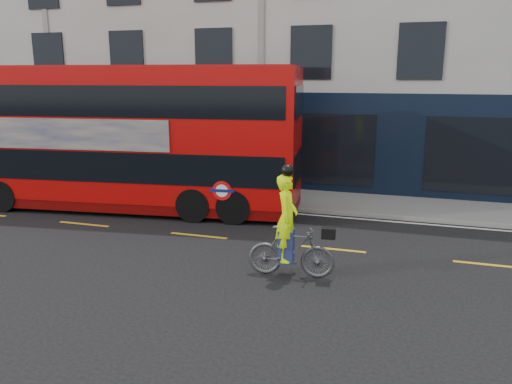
% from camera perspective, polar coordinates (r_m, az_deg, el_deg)
% --- Properties ---
extents(ground, '(120.00, 120.00, 0.00)m').
position_cam_1_polar(ground, '(13.74, -9.06, -6.84)').
color(ground, black).
rests_on(ground, ground).
extents(pavement, '(60.00, 3.00, 0.12)m').
position_cam_1_polar(pavement, '(19.51, -0.70, -0.43)').
color(pavement, slate).
rests_on(pavement, ground).
extents(kerb, '(60.00, 0.12, 0.13)m').
position_cam_1_polar(kerb, '(18.13, -2.15, -1.49)').
color(kerb, gray).
rests_on(kerb, ground).
extents(building_terrace, '(50.00, 10.07, 15.00)m').
position_cam_1_polar(building_terrace, '(25.32, 3.97, 19.64)').
color(building_terrace, '#B0AEA6').
rests_on(building_terrace, ground).
extents(road_edge_line, '(58.00, 0.10, 0.01)m').
position_cam_1_polar(road_edge_line, '(17.87, -2.46, -1.91)').
color(road_edge_line, silver).
rests_on(road_edge_line, ground).
extents(lane_dashes, '(58.00, 0.12, 0.01)m').
position_cam_1_polar(lane_dashes, '(15.02, -6.55, -4.97)').
color(lane_dashes, gold).
rests_on(lane_dashes, ground).
extents(bus, '(12.57, 4.20, 4.98)m').
position_cam_1_polar(bus, '(18.12, -14.85, 6.09)').
color(bus, '#AC0706').
rests_on(bus, ground).
extents(cyclist, '(2.10, 0.80, 2.71)m').
position_cam_1_polar(cyclist, '(11.79, 3.88, -5.44)').
color(cyclist, '#494C4F').
rests_on(cyclist, ground).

